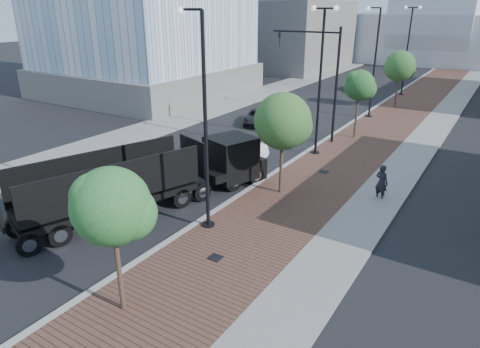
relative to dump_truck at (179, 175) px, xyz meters
The scene contains 23 objects.
sidewalk 28.90m from the dump_truck, 78.03° to the left, with size 7.00×140.00×0.12m, color #4C2D23.
concrete_strip 29.58m from the dump_truck, 72.91° to the left, with size 2.40×140.00×0.13m, color slate.
curb 28.39m from the dump_truck, 84.97° to the left, with size 0.30×140.00×0.14m, color gray.
west_sidewalk 30.17m from the dump_truck, 110.41° to the left, with size 4.00×140.00×0.12m, color slate.
dump_truck is the anchor object (origin of this frame).
white_sedan 5.47m from the dump_truck, 92.63° to the left, with size 1.64×4.70×1.55m, color white.
dark_car_mid 15.75m from the dump_truck, 105.54° to the left, with size 1.95×4.24×1.18m, color black.
dark_car_far 34.23m from the dump_truck, 93.24° to the left, with size 1.69×4.16×1.21m, color black.
pedestrian 10.23m from the dump_truck, 31.57° to the left, with size 0.69×0.45×1.89m, color black.
streetlight_1 4.61m from the dump_truck, 30.44° to the right, with size 1.44×0.56×9.21m.
streetlight_2 11.27m from the dump_truck, 73.24° to the left, with size 1.72×0.56×9.28m.
streetlight_3 22.66m from the dump_truck, 82.38° to the left, with size 1.44×0.56×9.21m.
streetlight_4 34.57m from the dump_truck, 84.85° to the left, with size 1.72×0.56×9.28m.
traffic_mast 13.93m from the dump_truck, 80.62° to the left, with size 5.09×0.20×8.00m.
tree_0 9.10m from the dump_truck, 61.84° to the right, with size 2.43×2.38×4.96m.
tree_1 5.90m from the dump_truck, 38.39° to the left, with size 2.86×2.86×5.37m.
tree_2 16.05m from the dump_truck, 74.86° to the left, with size 2.26×2.19×5.07m.
tree_3 27.72m from the dump_truck, 81.38° to the left, with size 2.85×2.85×5.44m.
tower_podium 29.55m from the dump_truck, 136.73° to the left, with size 19.00×19.00×3.00m, color slate.
convention_center 73.40m from the dump_truck, 89.62° to the left, with size 50.00×30.00×50.00m.
commercial_block_nw 51.46m from the dump_truck, 109.95° to the left, with size 14.00×20.00×10.00m, color #68635E.
utility_cover_1 6.27m from the dump_truck, 37.49° to the right, with size 0.50×0.50×0.02m, color black.
utility_cover_2 8.82m from the dump_truck, 56.02° to the left, with size 0.50×0.50×0.02m, color black.
Camera 1 is at (10.84, -3.52, 9.23)m, focal length 31.98 mm.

